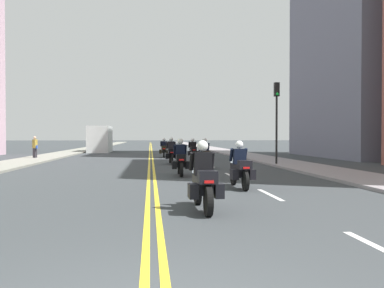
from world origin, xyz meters
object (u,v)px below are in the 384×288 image
object	(u,v)px
motorcycle_0	(203,182)
motorcycle_1	(240,168)
traffic_light_near	(277,109)
pedestrian_0	(35,147)
motorcycle_6	(164,149)
motorcycle_2	(180,161)
motorcycle_3	(205,156)
motorcycle_5	(193,151)
motorcycle_4	(171,153)
parked_truck	(101,140)

from	to	relation	value
motorcycle_0	motorcycle_1	distance (m)	4.38
motorcycle_0	traffic_light_near	world-z (taller)	traffic_light_near
pedestrian_0	motorcycle_6	bearing A→B (deg)	53.95
motorcycle_2	motorcycle_3	size ratio (longest dim) A/B	0.94
motorcycle_5	motorcycle_6	distance (m)	4.34
motorcycle_6	traffic_light_near	size ratio (longest dim) A/B	0.44
motorcycle_2	motorcycle_4	distance (m)	7.84
motorcycle_4	traffic_light_near	size ratio (longest dim) A/B	0.46
motorcycle_1	pedestrian_0	world-z (taller)	pedestrian_0
motorcycle_4	motorcycle_5	world-z (taller)	motorcycle_4
motorcycle_6	traffic_light_near	distance (m)	12.29
motorcycle_3	pedestrian_0	size ratio (longest dim) A/B	1.34
motorcycle_2	motorcycle_4	bearing A→B (deg)	90.60
traffic_light_near	motorcycle_0	bearing A→B (deg)	-113.19
motorcycle_1	pedestrian_0	xyz separation A→B (m)	(-11.49, 18.66, 0.23)
motorcycle_0	motorcycle_6	bearing A→B (deg)	88.56
motorcycle_0	motorcycle_2	bearing A→B (deg)	87.71
motorcycle_4	traffic_light_near	xyz separation A→B (m)	(6.02, -2.17, 2.64)
motorcycle_1	motorcycle_5	world-z (taller)	motorcycle_5
motorcycle_1	parked_truck	size ratio (longest dim) A/B	0.35
motorcycle_6	parked_truck	world-z (taller)	parked_truck
motorcycle_4	pedestrian_0	xyz separation A→B (m)	(-9.84, 6.28, 0.21)
motorcycle_1	traffic_light_near	distance (m)	11.42
motorcycle_2	motorcycle_6	world-z (taller)	motorcycle_2
motorcycle_1	motorcycle_3	size ratio (longest dim) A/B	0.99
motorcycle_2	motorcycle_5	bearing A→B (deg)	82.24
motorcycle_0	motorcycle_6	xyz separation A→B (m)	(-0.11, 24.50, 0.00)
motorcycle_0	parked_truck	distance (m)	37.58
motorcycle_0	motorcycle_4	bearing A→B (deg)	88.02
motorcycle_3	motorcycle_4	size ratio (longest dim) A/B	1.04
motorcycle_1	motorcycle_5	size ratio (longest dim) A/B	1.06
motorcycle_5	parked_truck	distance (m)	18.43
motorcycle_6	traffic_light_near	world-z (taller)	traffic_light_near
traffic_light_near	motorcycle_2	bearing A→B (deg)	-136.62
motorcycle_4	motorcycle_5	distance (m)	4.58
motorcycle_0	motorcycle_5	world-z (taller)	motorcycle_0
motorcycle_2	motorcycle_0	bearing A→B (deg)	-90.05
motorcycle_4	motorcycle_6	world-z (taller)	motorcycle_4
motorcycle_3	motorcycle_5	distance (m)	8.19
motorcycle_4	traffic_light_near	bearing A→B (deg)	-21.13
motorcycle_2	parked_truck	distance (m)	29.22
motorcycle_6	motorcycle_2	bearing A→B (deg)	-88.20
motorcycle_0	motorcycle_3	xyz separation A→B (m)	(1.65, 12.44, 0.01)
motorcycle_4	motorcycle_6	xyz separation A→B (m)	(-0.19, 8.10, -0.01)
motorcycle_1	motorcycle_5	distance (m)	16.60
motorcycle_6	motorcycle_3	bearing A→B (deg)	-80.61
motorcycle_0	pedestrian_0	distance (m)	24.70
traffic_light_near	motorcycle_1	bearing A→B (deg)	-113.17
motorcycle_6	motorcycle_1	bearing A→B (deg)	-83.79
motorcycle_4	motorcycle_5	size ratio (longest dim) A/B	1.03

